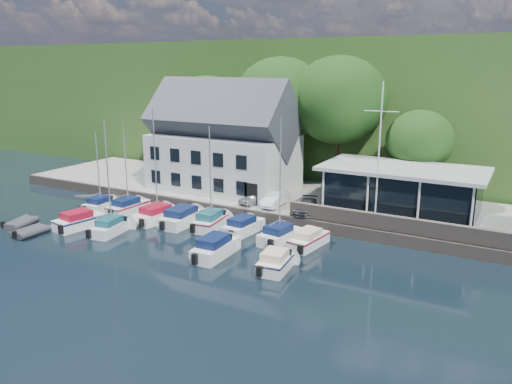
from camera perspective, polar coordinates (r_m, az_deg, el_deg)
ground at (r=34.84m, az=-8.71°, el=-8.27°), size 180.00×180.00×0.00m
quay at (r=48.87m, az=3.90°, el=-0.86°), size 60.00×13.00×1.00m
quay_face at (r=43.31m, az=0.20°, el=-2.84°), size 60.00×0.30×1.00m
hillside at (r=89.61m, az=16.52°, el=10.40°), size 160.00×75.00×16.00m
field_patch at (r=95.98m, az=22.81°, el=14.99°), size 50.00×30.00×0.30m
harbor_building at (r=50.33m, az=-3.74°, el=5.24°), size 14.40×8.20×8.70m
club_pavilion at (r=43.39m, az=16.32°, el=0.10°), size 13.20×7.20×4.10m
seawall at (r=39.24m, az=16.03°, el=-3.58°), size 18.00×0.50×1.20m
gangway at (r=51.79m, az=-17.10°, el=-1.17°), size 1.20×6.00×1.40m
car_silver at (r=45.36m, az=-0.13°, el=-0.63°), size 2.26×3.62×1.15m
car_white at (r=44.70m, az=2.24°, el=-0.77°), size 1.44×3.93×1.29m
car_dgrey at (r=42.79m, az=5.73°, el=-1.65°), size 2.36×4.07×1.11m
car_blue at (r=43.08m, az=9.30°, el=-1.62°), size 2.32×3.68×1.18m
flagpole at (r=39.68m, az=13.85°, el=4.15°), size 2.67×0.20×11.11m
tree_0 at (r=61.80m, az=-9.39°, el=6.72°), size 6.27×6.27×8.57m
tree_1 at (r=57.79m, az=-5.56°, el=7.62°), size 8.17×8.17×11.17m
tree_2 at (r=52.74m, az=2.76°, el=8.11°), size 9.62×9.62×13.15m
tree_3 at (r=51.12m, az=9.33°, el=7.79°), size 9.69×9.69×13.25m
tree_4 at (r=48.19m, az=18.08°, el=3.96°), size 6.14×6.14×8.39m
boat_r1_0 at (r=48.29m, az=-17.61°, el=2.71°), size 2.20×5.09×8.22m
boat_r1_1 at (r=46.71m, az=-14.66°, el=2.83°), size 2.15×6.18×8.68m
boat_r1_2 at (r=43.51m, az=-11.39°, el=2.34°), size 2.85×6.67×8.91m
boat_r1_3 at (r=43.16m, az=-8.38°, el=-2.68°), size 2.47×6.85×1.54m
boat_r1_4 at (r=40.93m, az=-5.25°, el=2.07°), size 2.62×6.10×9.27m
boat_r1_5 at (r=40.56m, az=-1.45°, el=-3.74°), size 2.30×5.99×1.41m
boat_r1_6 at (r=37.38m, az=2.77°, el=0.75°), size 2.66×5.61×9.05m
boat_r1_7 at (r=37.80m, az=6.04°, el=-5.23°), size 2.40×5.77×1.38m
boat_r2_0 at (r=44.35m, az=-19.55°, el=-2.94°), size 3.01×6.21×1.50m
boat_r2_1 at (r=41.21m, az=-16.51°, el=1.00°), size 2.56×5.79×8.42m
boat_r2_3 at (r=35.86m, az=-4.60°, el=-6.13°), size 2.16×6.41×1.57m
boat_r2_4 at (r=33.50m, az=2.30°, el=-7.76°), size 2.47×5.08×1.40m
dinghy_0 at (r=46.82m, az=-25.27°, el=-3.11°), size 2.64×3.48×0.72m
dinghy_1 at (r=44.17m, az=-24.38°, el=-4.03°), size 1.85×3.02×0.70m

